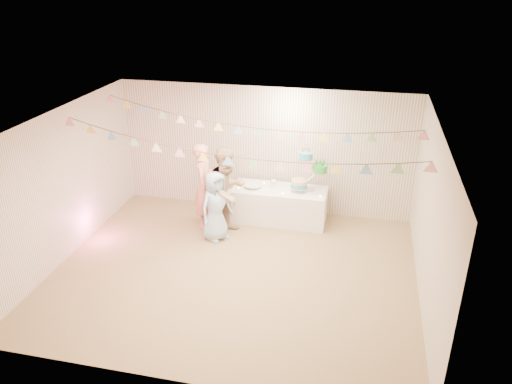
% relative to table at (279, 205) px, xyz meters
% --- Properties ---
extents(floor, '(6.00, 6.00, 0.00)m').
position_rel_table_xyz_m(floor, '(-0.41, -2.01, -0.35)').
color(floor, olive).
rests_on(floor, ground).
extents(ceiling, '(6.00, 6.00, 0.00)m').
position_rel_table_xyz_m(ceiling, '(-0.41, -2.01, 2.25)').
color(ceiling, white).
rests_on(ceiling, ground).
extents(back_wall, '(6.00, 6.00, 0.00)m').
position_rel_table_xyz_m(back_wall, '(-0.41, 0.49, 0.95)').
color(back_wall, silver).
rests_on(back_wall, ground).
extents(front_wall, '(6.00, 6.00, 0.00)m').
position_rel_table_xyz_m(front_wall, '(-0.41, -4.51, 0.95)').
color(front_wall, silver).
rests_on(front_wall, ground).
extents(left_wall, '(5.00, 5.00, 0.00)m').
position_rel_table_xyz_m(left_wall, '(-3.41, -2.01, 0.95)').
color(left_wall, silver).
rests_on(left_wall, ground).
extents(right_wall, '(5.00, 5.00, 0.00)m').
position_rel_table_xyz_m(right_wall, '(2.59, -2.01, 0.95)').
color(right_wall, silver).
rests_on(right_wall, ground).
extents(table, '(1.86, 0.74, 0.70)m').
position_rel_table_xyz_m(table, '(0.00, 0.00, 0.00)').
color(table, white).
rests_on(table, floor).
extents(cake_stand, '(0.75, 0.44, 0.83)m').
position_rel_table_xyz_m(cake_stand, '(0.55, 0.05, 0.82)').
color(cake_stand, silver).
rests_on(cake_stand, table).
extents(cake_bottom, '(0.31, 0.31, 0.15)m').
position_rel_table_xyz_m(cake_bottom, '(0.40, -0.01, 0.49)').
color(cake_bottom, '#2B9BCA').
rests_on(cake_bottom, cake_stand).
extents(cake_middle, '(0.27, 0.27, 0.22)m').
position_rel_table_xyz_m(cake_middle, '(0.73, 0.14, 0.76)').
color(cake_middle, green).
rests_on(cake_middle, cake_stand).
extents(cake_top_tier, '(0.25, 0.25, 0.19)m').
position_rel_table_xyz_m(cake_top_tier, '(0.49, 0.02, 1.03)').
color(cake_top_tier, '#3C9EBF').
rests_on(cake_top_tier, cake_stand).
extents(platter, '(0.34, 0.34, 0.02)m').
position_rel_table_xyz_m(platter, '(-0.53, -0.05, 0.41)').
color(platter, white).
rests_on(platter, table).
extents(posy, '(0.15, 0.15, 0.17)m').
position_rel_table_xyz_m(posy, '(-0.13, 0.05, 0.49)').
color(posy, white).
rests_on(posy, table).
extents(person_adult_a, '(0.44, 0.64, 1.70)m').
position_rel_table_xyz_m(person_adult_a, '(-1.37, -0.50, 0.50)').
color(person_adult_a, '#E28676').
rests_on(person_adult_a, floor).
extents(person_adult_b, '(1.00, 1.07, 1.74)m').
position_rel_table_xyz_m(person_adult_b, '(-0.86, -0.72, 0.52)').
color(person_adult_b, tan).
rests_on(person_adult_b, floor).
extents(person_child, '(0.73, 0.79, 1.35)m').
position_rel_table_xyz_m(person_child, '(-1.02, -0.96, 0.33)').
color(person_child, '#A1C2E5').
rests_on(person_child, floor).
extents(bunting_back, '(5.60, 1.10, 0.40)m').
position_rel_table_xyz_m(bunting_back, '(-0.41, -0.91, 2.00)').
color(bunting_back, pink).
rests_on(bunting_back, ceiling).
extents(bunting_front, '(5.60, 0.90, 0.36)m').
position_rel_table_xyz_m(bunting_front, '(-0.41, -2.21, 1.97)').
color(bunting_front, '#72A5E5').
rests_on(bunting_front, ceiling).
extents(tealight_0, '(0.04, 0.04, 0.03)m').
position_rel_table_xyz_m(tealight_0, '(-0.80, -0.15, 0.36)').
color(tealight_0, '#FFD88C').
rests_on(tealight_0, table).
extents(tealight_1, '(0.04, 0.04, 0.03)m').
position_rel_table_xyz_m(tealight_1, '(-0.35, 0.18, 0.36)').
color(tealight_1, '#FFD88C').
rests_on(tealight_1, table).
extents(tealight_2, '(0.04, 0.04, 0.03)m').
position_rel_table_xyz_m(tealight_2, '(0.10, -0.22, 0.36)').
color(tealight_2, '#FFD88C').
rests_on(tealight_2, table).
extents(tealight_3, '(0.04, 0.04, 0.03)m').
position_rel_table_xyz_m(tealight_3, '(0.35, 0.22, 0.36)').
color(tealight_3, '#FFD88C').
rests_on(tealight_3, table).
extents(tealight_4, '(0.04, 0.04, 0.03)m').
position_rel_table_xyz_m(tealight_4, '(0.82, -0.18, 0.36)').
color(tealight_4, '#FFD88C').
rests_on(tealight_4, table).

